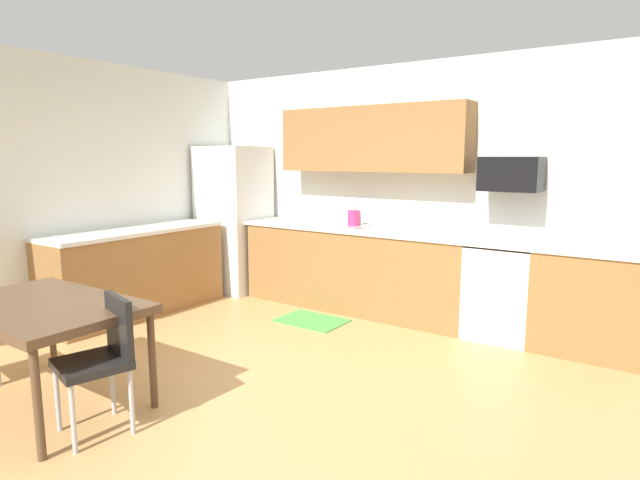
% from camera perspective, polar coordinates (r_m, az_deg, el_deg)
% --- Properties ---
extents(ground_plane, '(12.00, 12.00, 0.00)m').
position_cam_1_polar(ground_plane, '(4.08, -8.31, -15.89)').
color(ground_plane, tan).
extents(wall_back, '(5.80, 0.10, 2.70)m').
position_cam_1_polar(wall_back, '(5.93, 9.12, 5.41)').
color(wall_back, silver).
rests_on(wall_back, ground).
extents(wall_left, '(0.10, 5.80, 2.70)m').
position_cam_1_polar(wall_left, '(5.86, -28.09, 4.42)').
color(wall_left, silver).
rests_on(wall_left, ground).
extents(cabinet_run_back, '(2.66, 0.60, 0.90)m').
position_cam_1_polar(cabinet_run_back, '(5.94, 3.78, -3.26)').
color(cabinet_run_back, olive).
rests_on(cabinet_run_back, ground).
extents(cabinet_run_back_right, '(0.89, 0.60, 0.90)m').
position_cam_1_polar(cabinet_run_back_right, '(5.18, 27.10, -6.08)').
color(cabinet_run_back_right, olive).
rests_on(cabinet_run_back_right, ground).
extents(cabinet_run_left, '(0.60, 2.00, 0.90)m').
position_cam_1_polar(cabinet_run_left, '(6.10, -19.26, -3.43)').
color(cabinet_run_left, olive).
rests_on(cabinet_run_left, ground).
extents(countertop_back, '(4.80, 0.64, 0.04)m').
position_cam_1_polar(countertop_back, '(5.66, 7.48, 0.90)').
color(countertop_back, silver).
rests_on(countertop_back, cabinet_run_back).
extents(countertop_left, '(0.64, 2.00, 0.04)m').
position_cam_1_polar(countertop_left, '(6.02, -19.49, 0.94)').
color(countertop_left, silver).
rests_on(countertop_left, cabinet_run_left).
extents(upper_cabinets_back, '(2.20, 0.34, 0.70)m').
position_cam_1_polar(upper_cabinets_back, '(5.86, 5.61, 10.82)').
color(upper_cabinets_back, olive).
extents(refrigerator, '(0.76, 0.70, 1.84)m').
position_cam_1_polar(refrigerator, '(6.86, -9.28, 2.27)').
color(refrigerator, white).
rests_on(refrigerator, ground).
extents(oven_range, '(0.60, 0.60, 0.91)m').
position_cam_1_polar(oven_range, '(5.32, 19.12, -5.16)').
color(oven_range, white).
rests_on(oven_range, ground).
extents(microwave, '(0.54, 0.36, 0.32)m').
position_cam_1_polar(microwave, '(5.27, 20.03, 6.74)').
color(microwave, black).
extents(sink_basin, '(0.48, 0.40, 0.14)m').
position_cam_1_polar(sink_basin, '(5.92, 2.89, 0.93)').
color(sink_basin, '#A5A8AD').
rests_on(sink_basin, countertop_back).
extents(sink_faucet, '(0.02, 0.02, 0.24)m').
position_cam_1_polar(sink_faucet, '(6.05, 3.79, 2.63)').
color(sink_faucet, '#B2B5BA').
rests_on(sink_faucet, countertop_back).
extents(dining_table, '(1.40, 0.90, 0.73)m').
position_cam_1_polar(dining_table, '(4.07, -27.92, -6.83)').
color(dining_table, brown).
rests_on(dining_table, ground).
extents(chair_near_table, '(0.49, 0.49, 0.85)m').
position_cam_1_polar(chair_near_table, '(3.61, -22.48, -11.23)').
color(chair_near_table, black).
rests_on(chair_near_table, ground).
extents(floor_mat, '(0.70, 0.50, 0.01)m').
position_cam_1_polar(floor_mat, '(5.60, -0.92, -8.72)').
color(floor_mat, '#4CA54C').
rests_on(floor_mat, ground).
extents(kettle, '(0.14, 0.14, 0.20)m').
position_cam_1_polar(kettle, '(5.91, 3.67, 2.28)').
color(kettle, '#CC3372').
rests_on(kettle, countertop_back).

